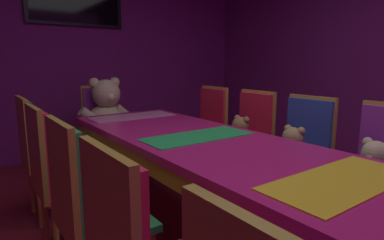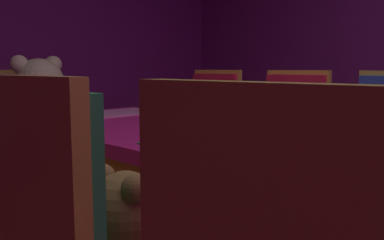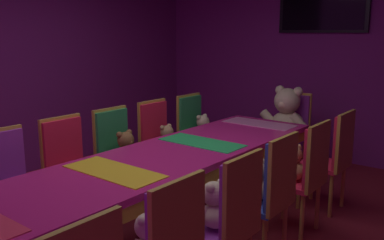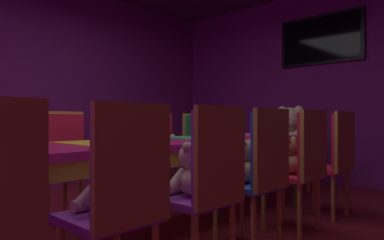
{
  "view_description": "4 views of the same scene",
  "coord_description": "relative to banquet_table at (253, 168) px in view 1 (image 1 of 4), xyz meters",
  "views": [
    {
      "loc": [
        -1.27,
        -1.19,
        1.23
      ],
      "look_at": [
        -0.05,
        0.52,
        0.86
      ],
      "focal_mm": 29.92,
      "sensor_mm": 36.0,
      "label": 1
    },
    {
      "loc": [
        -1.24,
        -0.44,
        1.0
      ],
      "look_at": [
        0.02,
        0.81,
        0.78
      ],
      "focal_mm": 39.05,
      "sensor_mm": 36.0,
      "label": 2
    },
    {
      "loc": [
        2.2,
        -2.39,
        1.69
      ],
      "look_at": [
        0.03,
        0.33,
        0.98
      ],
      "focal_mm": 39.55,
      "sensor_mm": 36.0,
      "label": 3
    },
    {
      "loc": [
        2.18,
        -1.85,
        0.91
      ],
      "look_at": [
        0.01,
        0.43,
        0.91
      ],
      "focal_mm": 33.46,
      "sensor_mm": 36.0,
      "label": 4
    }
  ],
  "objects": [
    {
      "name": "teddy_right_4",
      "position": [
        0.72,
        0.85,
        -0.07
      ],
      "size": [
        0.25,
        0.33,
        0.31
      ],
      "rotation": [
        0.0,
        0.0,
        3.14
      ],
      "color": "#9E7247",
      "rests_on": "chair_right_4"
    },
    {
      "name": "teddy_left_5",
      "position": [
        -0.7,
        1.47,
        -0.07
      ],
      "size": [
        0.25,
        0.33,
        0.31
      ],
      "color": "beige",
      "rests_on": "chair_left_5"
    },
    {
      "name": "teddy_left_4",
      "position": [
        -0.73,
        0.86,
        -0.08
      ],
      "size": [
        0.24,
        0.3,
        0.29
      ],
      "color": "tan",
      "rests_on": "chair_left_4"
    },
    {
      "name": "chair_left_3",
      "position": [
        -0.87,
        0.27,
        -0.06
      ],
      "size": [
        0.42,
        0.41,
        0.98
      ],
      "color": "#268C4C",
      "rests_on": "ground_plane"
    },
    {
      "name": "chair_right_3",
      "position": [
        0.84,
        0.26,
        -0.06
      ],
      "size": [
        0.42,
        0.41,
        0.98
      ],
      "rotation": [
        0.0,
        0.0,
        3.14
      ],
      "color": "#2D47B2",
      "rests_on": "ground_plane"
    },
    {
      "name": "king_teddy_bear",
      "position": [
        0.0,
        2.18,
        0.06
      ],
      "size": [
        0.66,
        0.51,
        0.62
      ],
      "rotation": [
        0.0,
        0.0,
        -1.57
      ],
      "color": "beige",
      "rests_on": "throne_chair"
    },
    {
      "name": "throne_chair",
      "position": [
        0.0,
        2.35,
        -0.06
      ],
      "size": [
        0.41,
        0.42,
        0.98
      ],
      "rotation": [
        0.0,
        0.0,
        -1.57
      ],
      "color": "purple",
      "rests_on": "ground_plane"
    },
    {
      "name": "chair_left_5",
      "position": [
        -0.85,
        1.47,
        -0.06
      ],
      "size": [
        0.42,
        0.41,
        0.98
      ],
      "color": "#268C4C",
      "rests_on": "ground_plane"
    },
    {
      "name": "chair_right_4",
      "position": [
        0.86,
        0.85,
        -0.06
      ],
      "size": [
        0.42,
        0.41,
        0.98
      ],
      "rotation": [
        0.0,
        0.0,
        3.14
      ],
      "color": "red",
      "rests_on": "ground_plane"
    },
    {
      "name": "teddy_right_2",
      "position": [
        0.72,
        -0.32,
        -0.06
      ],
      "size": [
        0.26,
        0.34,
        0.32
      ],
      "rotation": [
        0.0,
        0.0,
        3.14
      ],
      "color": "beige",
      "rests_on": "chair_right_2"
    },
    {
      "name": "wall_back",
      "position": [
        0.0,
        3.2,
        0.74
      ],
      "size": [
        5.2,
        0.12,
        2.8
      ],
      "primitive_type": "cube",
      "color": "#721E72",
      "rests_on": "ground_plane"
    },
    {
      "name": "teddy_right_3",
      "position": [
        0.69,
        0.26,
        -0.07
      ],
      "size": [
        0.26,
        0.33,
        0.31
      ],
      "rotation": [
        0.0,
        0.0,
        3.14
      ],
      "color": "tan",
      "rests_on": "chair_right_3"
    },
    {
      "name": "teddy_left_3",
      "position": [
        -0.72,
        0.27,
        -0.06
      ],
      "size": [
        0.27,
        0.35,
        0.33
      ],
      "color": "brown",
      "rests_on": "chair_left_3"
    },
    {
      "name": "chair_right_5",
      "position": [
        0.87,
        1.48,
        -0.06
      ],
      "size": [
        0.42,
        0.41,
        0.98
      ],
      "rotation": [
        0.0,
        0.0,
        3.14
      ],
      "color": "red",
      "rests_on": "ground_plane"
    },
    {
      "name": "banquet_table",
      "position": [
        0.0,
        0.0,
        0.0
      ],
      "size": [
        0.9,
        3.61,
        0.75
      ],
      "color": "#C61E72",
      "rests_on": "ground_plane"
    },
    {
      "name": "chair_left_4",
      "position": [
        -0.87,
        0.86,
        -0.06
      ],
      "size": [
        0.42,
        0.41,
        0.98
      ],
      "color": "red",
      "rests_on": "ground_plane"
    }
  ]
}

